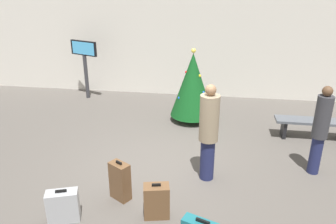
{
  "coord_description": "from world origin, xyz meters",
  "views": [
    {
      "loc": [
        1.0,
        -5.65,
        3.46
      ],
      "look_at": [
        0.0,
        0.76,
        0.9
      ],
      "focal_mm": 34.51,
      "sensor_mm": 36.0,
      "label": 1
    }
  ],
  "objects_px": {
    "traveller_0": "(209,131)",
    "suitcase_2": "(120,181)",
    "holiday_tree": "(193,85)",
    "traveller_1": "(320,128)",
    "suitcase_0": "(63,206)",
    "suitcase_3": "(157,201)",
    "flight_info_kiosk": "(84,58)",
    "waiting_bench": "(313,124)"
  },
  "relations": [
    {
      "from": "traveller_0",
      "to": "suitcase_2",
      "type": "bearing_deg",
      "value": -149.07
    },
    {
      "from": "holiday_tree",
      "to": "traveller_1",
      "type": "xyz_separation_m",
      "value": [
        2.6,
        -2.28,
        -0.05
      ]
    },
    {
      "from": "traveller_0",
      "to": "suitcase_0",
      "type": "bearing_deg",
      "value": -144.33
    },
    {
      "from": "holiday_tree",
      "to": "suitcase_0",
      "type": "height_order",
      "value": "holiday_tree"
    },
    {
      "from": "suitcase_0",
      "to": "suitcase_3",
      "type": "distance_m",
      "value": 1.46
    },
    {
      "from": "flight_info_kiosk",
      "to": "suitcase_2",
      "type": "bearing_deg",
      "value": -62.52
    },
    {
      "from": "traveller_1",
      "to": "suitcase_0",
      "type": "xyz_separation_m",
      "value": [
        -4.23,
        -2.07,
        -0.69
      ]
    },
    {
      "from": "suitcase_2",
      "to": "suitcase_3",
      "type": "relative_size",
      "value": 1.19
    },
    {
      "from": "flight_info_kiosk",
      "to": "waiting_bench",
      "type": "distance_m",
      "value": 6.88
    },
    {
      "from": "holiday_tree",
      "to": "suitcase_3",
      "type": "relative_size",
      "value": 3.26
    },
    {
      "from": "holiday_tree",
      "to": "flight_info_kiosk",
      "type": "distance_m",
      "value": 3.8
    },
    {
      "from": "flight_info_kiosk",
      "to": "waiting_bench",
      "type": "height_order",
      "value": "flight_info_kiosk"
    },
    {
      "from": "suitcase_2",
      "to": "flight_info_kiosk",
      "type": "bearing_deg",
      "value": 117.48
    },
    {
      "from": "waiting_bench",
      "to": "traveller_1",
      "type": "distance_m",
      "value": 1.74
    },
    {
      "from": "holiday_tree",
      "to": "traveller_1",
      "type": "height_order",
      "value": "holiday_tree"
    },
    {
      "from": "suitcase_0",
      "to": "suitcase_3",
      "type": "height_order",
      "value": "suitcase_3"
    },
    {
      "from": "suitcase_3",
      "to": "waiting_bench",
      "type": "bearing_deg",
      "value": 46.59
    },
    {
      "from": "traveller_0",
      "to": "suitcase_0",
      "type": "height_order",
      "value": "traveller_0"
    },
    {
      "from": "flight_info_kiosk",
      "to": "suitcase_0",
      "type": "distance_m",
      "value": 6.12
    },
    {
      "from": "suitcase_2",
      "to": "suitcase_3",
      "type": "bearing_deg",
      "value": -27.5
    },
    {
      "from": "holiday_tree",
      "to": "suitcase_2",
      "type": "xyz_separation_m",
      "value": [
        -0.91,
        -3.67,
        -0.66
      ]
    },
    {
      "from": "suitcase_2",
      "to": "suitcase_3",
      "type": "xyz_separation_m",
      "value": [
        0.7,
        -0.37,
        -0.06
      ]
    },
    {
      "from": "traveller_0",
      "to": "traveller_1",
      "type": "bearing_deg",
      "value": 14.12
    },
    {
      "from": "traveller_0",
      "to": "suitcase_2",
      "type": "relative_size",
      "value": 2.59
    },
    {
      "from": "waiting_bench",
      "to": "holiday_tree",
      "type": "bearing_deg",
      "value": 167.04
    },
    {
      "from": "traveller_1",
      "to": "suitcase_0",
      "type": "distance_m",
      "value": 4.76
    },
    {
      "from": "flight_info_kiosk",
      "to": "suitcase_3",
      "type": "bearing_deg",
      "value": -58.4
    },
    {
      "from": "traveller_0",
      "to": "suitcase_3",
      "type": "distance_m",
      "value": 1.6
    },
    {
      "from": "holiday_tree",
      "to": "suitcase_0",
      "type": "bearing_deg",
      "value": -110.52
    },
    {
      "from": "flight_info_kiosk",
      "to": "suitcase_2",
      "type": "relative_size",
      "value": 2.57
    },
    {
      "from": "traveller_1",
      "to": "suitcase_0",
      "type": "height_order",
      "value": "traveller_1"
    },
    {
      "from": "holiday_tree",
      "to": "suitcase_2",
      "type": "distance_m",
      "value": 3.84
    },
    {
      "from": "holiday_tree",
      "to": "suitcase_2",
      "type": "relative_size",
      "value": 2.73
    },
    {
      "from": "traveller_1",
      "to": "suitcase_0",
      "type": "bearing_deg",
      "value": -153.91
    },
    {
      "from": "suitcase_0",
      "to": "suitcase_2",
      "type": "xyz_separation_m",
      "value": [
        0.71,
        0.68,
        0.08
      ]
    },
    {
      "from": "suitcase_0",
      "to": "suitcase_2",
      "type": "height_order",
      "value": "suitcase_2"
    },
    {
      "from": "flight_info_kiosk",
      "to": "traveller_0",
      "type": "relative_size",
      "value": 0.99
    },
    {
      "from": "traveller_0",
      "to": "suitcase_2",
      "type": "xyz_separation_m",
      "value": [
        -1.44,
        -0.86,
        -0.65
      ]
    },
    {
      "from": "flight_info_kiosk",
      "to": "suitcase_0",
      "type": "relative_size",
      "value": 3.32
    },
    {
      "from": "flight_info_kiosk",
      "to": "traveller_1",
      "type": "height_order",
      "value": "flight_info_kiosk"
    },
    {
      "from": "traveller_1",
      "to": "suitcase_2",
      "type": "relative_size",
      "value": 2.47
    },
    {
      "from": "holiday_tree",
      "to": "waiting_bench",
      "type": "xyz_separation_m",
      "value": [
        2.96,
        -0.68,
        -0.64
      ]
    }
  ]
}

